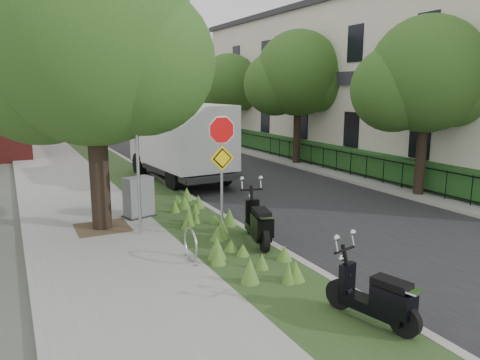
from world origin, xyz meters
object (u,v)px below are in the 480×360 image
object	(u,v)px
scooter_near	(259,227)
utility_cabinet	(139,198)
sign_assembly	(222,152)
scooter_far	(381,302)
box_truck	(181,139)

from	to	relation	value
scooter_near	utility_cabinet	xyz separation A→B (m)	(-1.96, 3.87, 0.11)
sign_assembly	scooter_near	distance (m)	2.07
sign_assembly	scooter_far	distance (m)	5.58
sign_assembly	scooter_near	xyz separation A→B (m)	(0.56, -0.95, -1.75)
sign_assembly	utility_cabinet	world-z (taller)	sign_assembly
box_truck	scooter_near	bearing A→B (deg)	-97.39
utility_cabinet	scooter_far	bearing A→B (deg)	-77.61
sign_assembly	scooter_near	bearing A→B (deg)	-59.70
sign_assembly	utility_cabinet	bearing A→B (deg)	115.64
scooter_near	utility_cabinet	world-z (taller)	utility_cabinet
sign_assembly	scooter_far	world-z (taller)	sign_assembly
box_truck	scooter_far	bearing A→B (deg)	-95.65
scooter_near	box_truck	size ratio (longest dim) A/B	0.31
utility_cabinet	sign_assembly	bearing A→B (deg)	-64.36
scooter_far	box_truck	distance (m)	13.30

